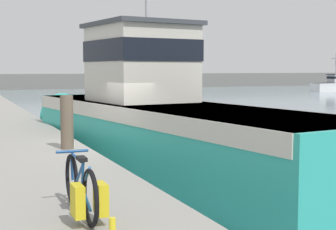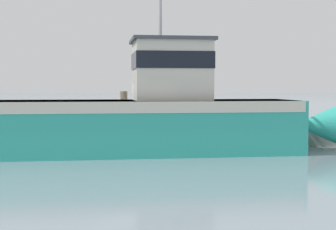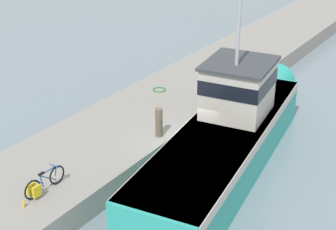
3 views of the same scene
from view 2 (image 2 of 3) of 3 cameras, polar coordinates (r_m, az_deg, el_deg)
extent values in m
plane|color=gray|center=(20.34, -4.64, -3.70)|extent=(320.00, 320.00, 0.00)
cube|color=gray|center=(23.37, -4.01, -1.58)|extent=(4.93, 80.00, 0.99)
cube|color=teal|center=(18.65, -4.38, -1.35)|extent=(4.68, 12.68, 1.93)
cone|color=teal|center=(20.44, 16.53, -1.07)|extent=(2.13, 2.46, 1.84)
cube|color=beige|center=(18.60, -4.39, 1.03)|extent=(4.71, 12.44, 0.39)
cube|color=beige|center=(18.75, 0.34, 4.87)|extent=(2.73, 2.98, 2.11)
cube|color=black|center=(18.77, 0.34, 5.99)|extent=(2.79, 3.04, 0.59)
cube|color=#3D4247|center=(18.82, 0.34, 8.26)|extent=(2.95, 3.22, 0.12)
torus|color=black|center=(23.25, -16.91, 0.35)|extent=(0.06, 0.70, 0.70)
cylinder|color=navy|center=(23.38, -17.88, 0.58)|extent=(0.04, 0.71, 0.53)
cylinder|color=navy|center=(23.35, -17.76, 1.22)|extent=(0.04, 0.58, 0.05)
cylinder|color=navy|center=(23.26, -17.00, 0.78)|extent=(0.04, 0.10, 0.36)
cylinder|color=navy|center=(23.26, -17.09, 1.33)|extent=(0.44, 0.05, 0.04)
cylinder|color=brown|center=(21.37, -4.92, 0.98)|extent=(0.30, 0.30, 1.25)
torus|color=#197A2D|center=(24.22, 5.36, -0.18)|extent=(0.65, 0.65, 0.05)
camera|label=1|loc=(27.38, -30.19, 3.65)|focal=55.00mm
camera|label=3|loc=(22.01, -59.96, 24.20)|focal=55.00mm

